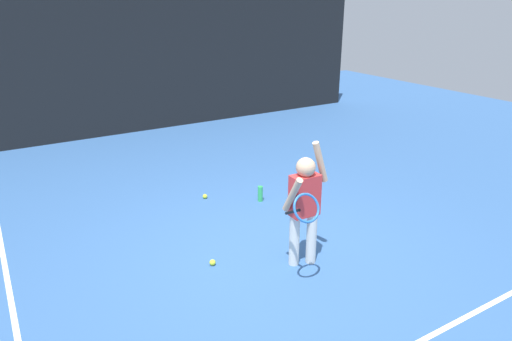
# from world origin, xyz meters

# --- Properties ---
(ground_plane) EXTENTS (20.00, 20.00, 0.00)m
(ground_plane) POSITION_xyz_m (0.00, 0.00, 0.00)
(ground_plane) COLOR #335B93
(court_line_sideline) EXTENTS (0.05, 9.00, 0.00)m
(court_line_sideline) POSITION_xyz_m (-2.52, 1.00, 0.00)
(court_line_sideline) COLOR white
(court_line_sideline) RESTS_ON ground
(back_fence_windscreen) EXTENTS (11.81, 0.08, 3.26)m
(back_fence_windscreen) POSITION_xyz_m (0.00, 5.72, 1.63)
(back_fence_windscreen) COLOR black
(back_fence_windscreen) RESTS_ON ground
(fence_post_2) EXTENTS (0.09, 0.09, 3.41)m
(fence_post_2) POSITION_xyz_m (0.00, 5.78, 1.71)
(fence_post_2) COLOR slate
(fence_post_2) RESTS_ON ground
(fence_post_3) EXTENTS (0.09, 0.09, 3.41)m
(fence_post_3) POSITION_xyz_m (2.88, 5.78, 1.71)
(fence_post_3) COLOR slate
(fence_post_3) RESTS_ON ground
(fence_post_4) EXTENTS (0.09, 0.09, 3.41)m
(fence_post_4) POSITION_xyz_m (5.76, 5.78, 1.71)
(fence_post_4) COLOR slate
(fence_post_4) RESTS_ON ground
(tennis_player) EXTENTS (0.72, 0.58, 1.35)m
(tennis_player) POSITION_xyz_m (0.24, -0.33, 0.73)
(tennis_player) COLOR silver
(tennis_player) RESTS_ON ground
(water_bottle) EXTENTS (0.07, 0.07, 0.22)m
(water_bottle) POSITION_xyz_m (0.71, 1.29, 0.11)
(water_bottle) COLOR green
(water_bottle) RESTS_ON ground
(tennis_ball_1) EXTENTS (0.07, 0.07, 0.07)m
(tennis_ball_1) POSITION_xyz_m (0.08, 1.78, 0.03)
(tennis_ball_1) COLOR #CCE033
(tennis_ball_1) RESTS_ON ground
(tennis_ball_3) EXTENTS (0.07, 0.07, 0.07)m
(tennis_ball_3) POSITION_xyz_m (-0.60, 0.14, 0.03)
(tennis_ball_3) COLOR #CCE033
(tennis_ball_3) RESTS_ON ground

